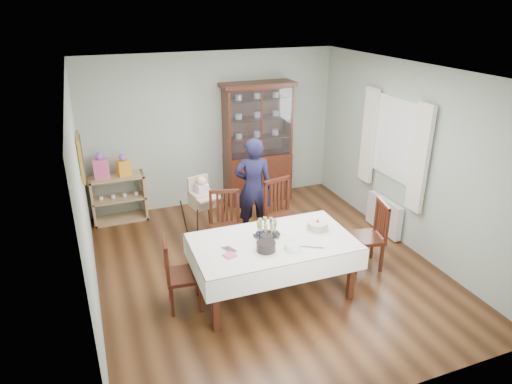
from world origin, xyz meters
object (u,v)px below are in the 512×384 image
dining_table (273,267)px  gift_bag_pink (101,167)px  high_chair (203,214)px  champagne_tray (267,231)px  chair_far_left (226,240)px  chair_far_right (284,229)px  chair_end_right (366,247)px  birthday_cake (317,226)px  china_cabinet (258,142)px  sideboard (119,198)px  gift_bag_orange (124,166)px  woman (253,187)px  chair_end_left (183,286)px

dining_table → gift_bag_pink: bearing=122.3°
high_chair → champagne_tray: (0.41, -1.61, 0.42)m
gift_bag_pink → chair_far_left: bearing=-50.5°
chair_far_right → dining_table: bearing=-134.4°
dining_table → champagne_tray: size_ratio=5.77×
chair_end_right → birthday_cake: chair_end_right is taller
china_cabinet → gift_bag_pink: china_cabinet is taller
chair_far_right → gift_bag_pink: (-2.41, 1.85, 0.68)m
chair_far_right → sideboard: bearing=126.6°
dining_table → china_cabinet: 3.08m
birthday_cake → gift_bag_pink: bearing=131.2°
china_cabinet → gift_bag_orange: size_ratio=5.82×
high_chair → gift_bag_pink: bearing=127.5°
woman → birthday_cake: 1.56m
dining_table → high_chair: 1.80m
champagne_tray → birthday_cake: champagne_tray is taller
dining_table → sideboard: 3.28m
chair_far_left → chair_end_right: chair_far_left is taller
champagne_tray → birthday_cake: 0.67m
dining_table → china_cabinet: (0.91, 2.85, 0.74)m
chair_end_left → gift_bag_pink: bearing=20.7°
dining_table → sideboard: bearing=119.0°
chair_end_right → high_chair: bearing=-117.0°
china_cabinet → chair_far_right: (-0.30, -1.85, -0.81)m
chair_end_right → birthday_cake: (-0.84, -0.07, 0.53)m
chair_far_right → woman: bearing=100.8°
chair_far_left → high_chair: bearing=115.7°
dining_table → chair_far_left: chair_far_left is taller
champagne_tray → china_cabinet: bearing=71.0°
chair_far_right → chair_end_left: bearing=-166.7°
chair_end_left → woman: 2.12m
chair_end_left → high_chair: size_ratio=0.91×
sideboard → chair_far_right: (2.20, -1.87, -0.08)m
chair_end_left → gift_bag_orange: (-0.34, 2.71, 0.69)m
china_cabinet → chair_end_right: bearing=-78.1°
champagne_tray → gift_bag_pink: gift_bag_pink is taller
china_cabinet → woman: size_ratio=1.36×
dining_table → chair_far_right: size_ratio=1.90×
sideboard → chair_end_left: chair_end_left is taller
chair_end_left → gift_bag_pink: 2.88m
dining_table → chair_far_left: bearing=106.2°
china_cabinet → sideboard: (-2.50, 0.02, -0.72)m
sideboard → chair_end_left: (0.48, -2.73, -0.12)m
china_cabinet → high_chair: bearing=-140.6°
high_chair → champagne_tray: size_ratio=2.96×
dining_table → chair_end_left: 1.13m
birthday_cake → chair_far_right: bearing=92.0°
woman → gift_bag_pink: bearing=-13.6°
dining_table → woman: 1.68m
gift_bag_orange → chair_far_right: bearing=-41.9°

